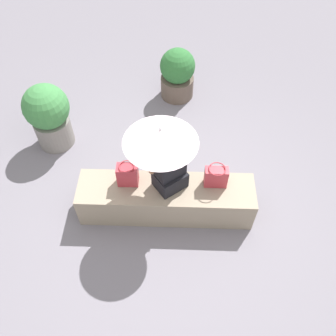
{
  "coord_description": "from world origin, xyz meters",
  "views": [
    {
      "loc": [
        0.11,
        -2.43,
        3.9
      ],
      "look_at": [
        0.02,
        0.02,
        0.82
      ],
      "focal_mm": 38.17,
      "sensor_mm": 36.0,
      "label": 1
    }
  ],
  "objects_px": {
    "parasol": "(160,136)",
    "planter_far": "(49,115)",
    "tote_bag_canvas": "(216,177)",
    "planter_near": "(177,74)",
    "person_seated": "(170,164)",
    "handbag_black": "(128,175)"
  },
  "relations": [
    {
      "from": "parasol",
      "to": "planter_far",
      "type": "relative_size",
      "value": 1.02
    },
    {
      "from": "parasol",
      "to": "tote_bag_canvas",
      "type": "bearing_deg",
      "value": 7.68
    },
    {
      "from": "parasol",
      "to": "tote_bag_canvas",
      "type": "xyz_separation_m",
      "value": [
        0.63,
        0.08,
        -0.75
      ]
    },
    {
      "from": "parasol",
      "to": "tote_bag_canvas",
      "type": "distance_m",
      "value": 0.98
    },
    {
      "from": "planter_far",
      "to": "planter_near",
      "type": "bearing_deg",
      "value": 32.74
    },
    {
      "from": "planter_near",
      "to": "planter_far",
      "type": "height_order",
      "value": "planter_far"
    },
    {
      "from": "planter_near",
      "to": "planter_far",
      "type": "bearing_deg",
      "value": -147.26
    },
    {
      "from": "person_seated",
      "to": "planter_far",
      "type": "xyz_separation_m",
      "value": [
        -1.7,
        1.09,
        -0.33
      ]
    },
    {
      "from": "parasol",
      "to": "planter_far",
      "type": "distance_m",
      "value": 2.13
    },
    {
      "from": "person_seated",
      "to": "handbag_black",
      "type": "height_order",
      "value": "person_seated"
    },
    {
      "from": "tote_bag_canvas",
      "to": "parasol",
      "type": "bearing_deg",
      "value": -172.32
    },
    {
      "from": "tote_bag_canvas",
      "to": "planter_far",
      "type": "distance_m",
      "value": 2.47
    },
    {
      "from": "planter_near",
      "to": "planter_far",
      "type": "distance_m",
      "value": 2.08
    },
    {
      "from": "handbag_black",
      "to": "planter_far",
      "type": "relative_size",
      "value": 0.31
    },
    {
      "from": "parasol",
      "to": "person_seated",
      "type": "bearing_deg",
      "value": 29.0
    },
    {
      "from": "tote_bag_canvas",
      "to": "planter_near",
      "type": "height_order",
      "value": "planter_near"
    },
    {
      "from": "planter_near",
      "to": "planter_far",
      "type": "relative_size",
      "value": 0.85
    },
    {
      "from": "person_seated",
      "to": "tote_bag_canvas",
      "type": "bearing_deg",
      "value": 3.37
    },
    {
      "from": "person_seated",
      "to": "tote_bag_canvas",
      "type": "relative_size",
      "value": 3.07
    },
    {
      "from": "person_seated",
      "to": "handbag_black",
      "type": "distance_m",
      "value": 0.55
    },
    {
      "from": "planter_near",
      "to": "planter_far",
      "type": "xyz_separation_m",
      "value": [
        -1.75,
        -1.12,
        0.11
      ]
    },
    {
      "from": "handbag_black",
      "to": "planter_near",
      "type": "relative_size",
      "value": 0.36
    }
  ]
}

